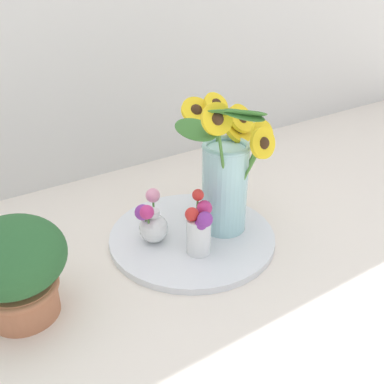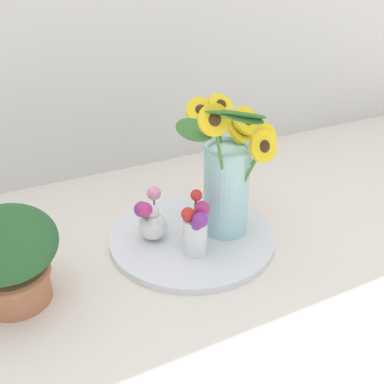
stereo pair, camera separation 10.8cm
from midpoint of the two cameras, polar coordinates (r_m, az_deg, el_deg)
The scene contains 6 objects.
ground_plane at distance 1.06m, azimuth 4.30°, elevation -9.95°, with size 6.00×6.00×0.00m, color silver.
serving_tray at distance 1.15m, azimuth 2.70°, elevation -5.80°, with size 0.42×0.42×0.02m.
mason_jar_sunflowers at distance 1.09m, azimuth 7.34°, elevation 1.95°, with size 0.24×0.25×0.37m.
vase_small_center at distance 1.04m, azimuth 3.47°, elevation -4.63°, with size 0.08×0.09×0.15m.
vase_bulb_right at distance 1.10m, azimuth -2.41°, elevation -3.61°, with size 0.08×0.09×0.12m.
potted_plant at distance 0.95m, azimuth -19.32°, elevation -7.48°, with size 0.20×0.20×0.22m.
Camera 2 is at (-0.39, -0.72, 0.66)m, focal length 42.00 mm.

